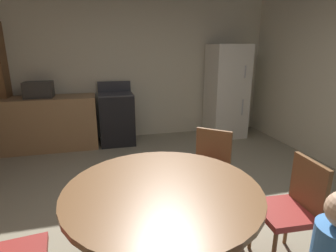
% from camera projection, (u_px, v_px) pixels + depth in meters
% --- Properties ---
extents(ground_plane, '(14.00, 14.00, 0.00)m').
position_uv_depth(ground_plane, '(174.00, 234.00, 2.53)').
color(ground_plane, gray).
extents(wall_back, '(5.60, 0.12, 2.70)m').
position_uv_depth(wall_back, '(130.00, 67.00, 5.08)').
color(wall_back, beige).
rests_on(wall_back, ground).
extents(kitchen_counter, '(1.82, 0.60, 0.90)m').
position_uv_depth(kitchen_counter, '(42.00, 124.00, 4.58)').
color(kitchen_counter, '#9E754C').
rests_on(kitchen_counter, ground).
extents(oven_range, '(0.60, 0.60, 1.10)m').
position_uv_depth(oven_range, '(117.00, 118.00, 4.88)').
color(oven_range, black).
rests_on(oven_range, ground).
extents(refrigerator, '(0.68, 0.68, 1.76)m').
position_uv_depth(refrigerator, '(226.00, 92.00, 5.21)').
color(refrigerator, silver).
rests_on(refrigerator, ground).
extents(microwave, '(0.44, 0.32, 0.26)m').
position_uv_depth(microwave, '(39.00, 90.00, 4.43)').
color(microwave, '#2D2B28').
rests_on(microwave, kitchen_counter).
extents(dining_table, '(1.35, 1.35, 0.76)m').
position_uv_depth(dining_table, '(163.00, 207.00, 1.88)').
color(dining_table, brown).
rests_on(dining_table, ground).
extents(chair_northeast, '(0.56, 0.56, 0.87)m').
position_uv_depth(chair_northeast, '(209.00, 166.00, 2.79)').
color(chair_northeast, brown).
rests_on(chair_northeast, ground).
extents(chair_east, '(0.42, 0.42, 0.87)m').
position_uv_depth(chair_east, '(293.00, 205.00, 2.09)').
color(chair_east, brown).
rests_on(chair_east, ground).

